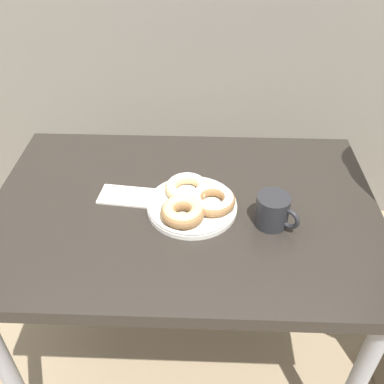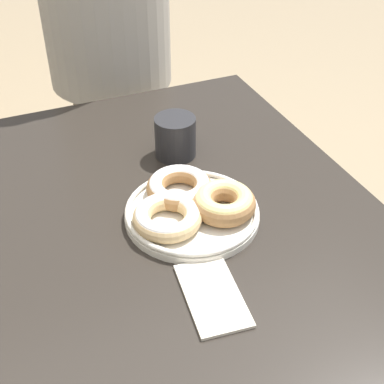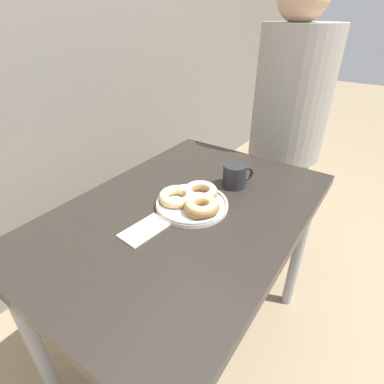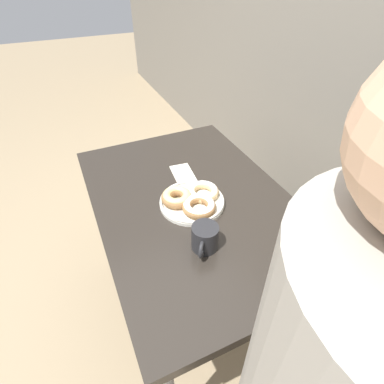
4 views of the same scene
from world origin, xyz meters
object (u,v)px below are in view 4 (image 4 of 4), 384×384
object	(u,v)px
coffee_mug	(205,238)
napkin	(183,175)
dining_table	(193,216)
donut_plate	(192,199)

from	to	relation	value
coffee_mug	napkin	bearing A→B (deg)	166.43
dining_table	donut_plate	world-z (taller)	donut_plate
coffee_mug	napkin	size ratio (longest dim) A/B	0.68
donut_plate	napkin	distance (m)	0.20
dining_table	napkin	distance (m)	0.19
dining_table	coffee_mug	xyz separation A→B (m)	(0.24, -0.07, 0.13)
donut_plate	napkin	xyz separation A→B (m)	(-0.19, 0.05, -0.02)
donut_plate	napkin	world-z (taller)	donut_plate
coffee_mug	napkin	xyz separation A→B (m)	(-0.40, 0.10, -0.04)
dining_table	donut_plate	xyz separation A→B (m)	(0.03, -0.01, 0.12)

